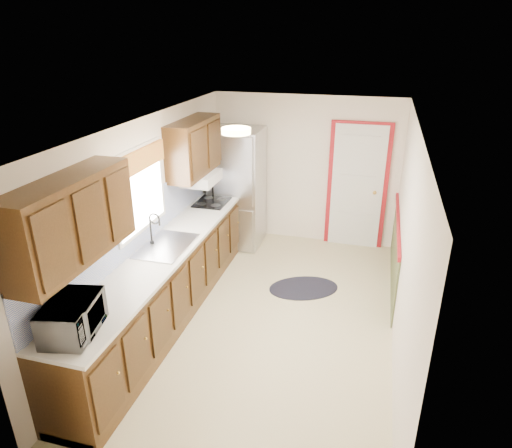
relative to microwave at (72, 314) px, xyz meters
The scene contains 8 objects.
room_shell 2.29m from the microwave, 58.39° to the left, with size 3.20×5.20×2.52m.
kitchen_run 1.69m from the microwave, 91.22° to the left, with size 0.63×4.00×2.20m.
back_wall_trim 4.71m from the microwave, 62.21° to the left, with size 1.12×2.30×2.08m.
ceiling_fixture 2.32m from the microwave, 62.78° to the left, with size 0.30×0.30×0.06m, color #FFD88C.
microwave is the anchor object (origin of this frame).
refrigerator 4.01m from the microwave, 87.43° to the left, with size 0.81×0.80×1.91m.
rug 3.36m from the microwave, 61.47° to the left, with size 0.96×0.62×0.01m, color black.
cooktop 3.29m from the microwave, 89.83° to the left, with size 0.45×0.54×0.02m, color black.
Camera 1 is at (1.12, -4.62, 3.31)m, focal length 32.00 mm.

